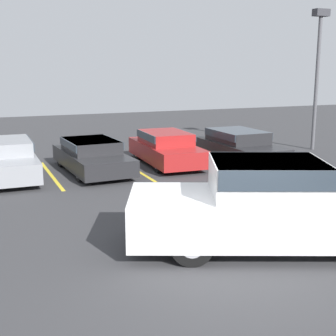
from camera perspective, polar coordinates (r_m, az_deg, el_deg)
ground_plane at (r=8.65m, az=7.98°, el=-12.67°), size 60.00×60.00×0.00m
stall_stripe_c at (r=16.54m, az=-14.06°, el=-0.83°), size 0.12×4.65×0.01m
stall_stripe_d at (r=17.21m, az=-4.32°, el=0.00°), size 0.12×4.65×0.01m
stall_stripe_e at (r=18.34m, az=4.46°, el=0.76°), size 0.12×4.65×0.01m
stall_stripe_f at (r=19.85m, az=12.06°, el=1.40°), size 0.12×4.65×0.01m
pickup_truck at (r=9.67m, az=13.65°, el=-4.48°), size 6.39×4.24×1.83m
parked_sedan_b at (r=16.51m, az=-19.16°, el=1.22°), size 1.86×4.60×1.27m
parked_sedan_c at (r=16.70m, az=-9.28°, el=1.63°), size 2.03×4.52×1.14m
parked_sedan_d at (r=17.76m, az=-0.26°, el=2.57°), size 1.93×4.42×1.24m
parked_sedan_e at (r=18.72m, az=8.53°, el=2.88°), size 1.85×4.66×1.20m
light_post at (r=21.80m, az=17.82°, el=12.31°), size 0.70×0.36×6.05m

